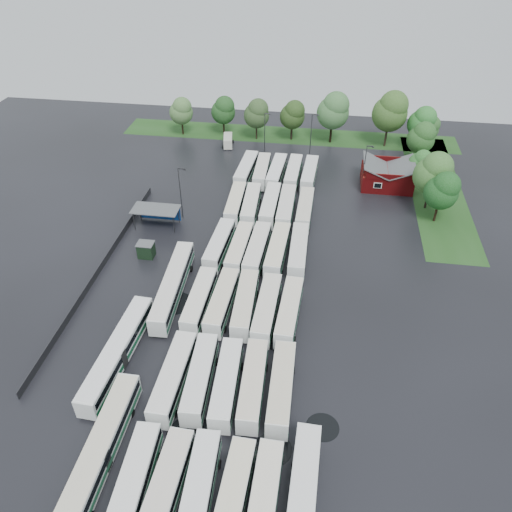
# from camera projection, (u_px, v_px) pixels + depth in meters

# --- Properties ---
(ground) EXTENTS (160.00, 160.00, 0.00)m
(ground) POSITION_uv_depth(u_px,v_px,m) (229.00, 320.00, 70.07)
(ground) COLOR black
(ground) RESTS_ON ground
(brick_building) EXTENTS (10.07, 8.60, 5.39)m
(brick_building) POSITION_uv_depth(u_px,v_px,m) (387.00, 177.00, 99.97)
(brick_building) COLOR maroon
(brick_building) RESTS_ON ground
(wash_shed) EXTENTS (8.20, 4.20, 3.58)m
(wash_shed) POSITION_uv_depth(u_px,v_px,m) (157.00, 210.00, 87.71)
(wash_shed) COLOR #2D2D30
(wash_shed) RESTS_ON ground
(utility_hut) EXTENTS (2.70, 2.20, 2.62)m
(utility_hut) POSITION_uv_depth(u_px,v_px,m) (146.00, 250.00, 81.14)
(utility_hut) COLOR black
(utility_hut) RESTS_ON ground
(grass_strip_north) EXTENTS (80.00, 10.00, 0.01)m
(grass_strip_north) POSITION_uv_depth(u_px,v_px,m) (288.00, 135.00, 121.09)
(grass_strip_north) COLOR #1E4618
(grass_strip_north) RESTS_ON ground
(grass_strip_east) EXTENTS (10.00, 50.00, 0.01)m
(grass_strip_east) POSITION_uv_depth(u_px,v_px,m) (436.00, 189.00, 99.94)
(grass_strip_east) COLOR #1E4618
(grass_strip_east) RESTS_ON ground
(west_fence) EXTENTS (0.10, 50.00, 1.20)m
(west_fence) POSITION_uv_depth(u_px,v_px,m) (101.00, 267.00, 78.63)
(west_fence) COLOR #2D2D30
(west_fence) RESTS_ON ground
(bus_r0c0) EXTENTS (3.14, 12.43, 3.43)m
(bus_r0c0) POSITION_uv_depth(u_px,v_px,m) (134.00, 485.00, 48.91)
(bus_r0c0) COLOR silver
(bus_r0c0) RESTS_ON ground
(bus_r0c1) EXTENTS (2.97, 12.54, 3.47)m
(bus_r0c1) POSITION_uv_depth(u_px,v_px,m) (165.00, 492.00, 48.27)
(bus_r0c1) COLOR silver
(bus_r0c1) RESTS_ON ground
(bus_r0c2) EXTENTS (3.11, 12.23, 3.38)m
(bus_r0c2) POSITION_uv_depth(u_px,v_px,m) (199.00, 492.00, 48.32)
(bus_r0c2) COLOR silver
(bus_r0c2) RESTS_ON ground
(bus_r0c3) EXTENTS (2.95, 12.00, 3.32)m
(bus_r0c3) POSITION_uv_depth(u_px,v_px,m) (232.00, 500.00, 47.74)
(bus_r0c3) COLOR silver
(bus_r0c3) RESTS_ON ground
(bus_r0c4) EXTENTS (2.72, 12.00, 3.33)m
(bus_r0c4) POSITION_uv_depth(u_px,v_px,m) (264.00, 503.00, 47.52)
(bus_r0c4) COLOR silver
(bus_r0c4) RESTS_ON ground
(bus_r1c0) EXTENTS (2.80, 12.53, 3.48)m
(bus_r1c0) POSITION_uv_depth(u_px,v_px,m) (173.00, 377.00, 59.51)
(bus_r1c0) COLOR silver
(bus_r1c0) RESTS_ON ground
(bus_r1c1) EXTENTS (3.11, 12.12, 3.34)m
(bus_r1c1) POSITION_uv_depth(u_px,v_px,m) (200.00, 378.00, 59.54)
(bus_r1c1) COLOR silver
(bus_r1c1) RESTS_ON ground
(bus_r1c2) EXTENTS (3.14, 12.15, 3.35)m
(bus_r1c2) POSITION_uv_depth(u_px,v_px,m) (227.00, 383.00, 58.89)
(bus_r1c2) COLOR silver
(bus_r1c2) RESTS_ON ground
(bus_r1c3) EXTENTS (3.00, 12.11, 3.35)m
(bus_r1c3) POSITION_uv_depth(u_px,v_px,m) (253.00, 384.00, 58.76)
(bus_r1c3) COLOR silver
(bus_r1c3) RESTS_ON ground
(bus_r1c4) EXTENTS (2.83, 12.26, 3.40)m
(bus_r1c4) POSITION_uv_depth(u_px,v_px,m) (281.00, 387.00, 58.35)
(bus_r1c4) COLOR silver
(bus_r1c4) RESTS_ON ground
(bus_r2c0) EXTENTS (2.68, 12.00, 3.33)m
(bus_r2c0) POSITION_uv_depth(u_px,v_px,m) (199.00, 300.00, 70.55)
(bus_r2c0) COLOR silver
(bus_r2c0) RESTS_ON ground
(bus_r2c1) EXTENTS (2.97, 12.19, 3.37)m
(bus_r2c1) POSITION_uv_depth(u_px,v_px,m) (222.00, 302.00, 70.30)
(bus_r2c1) COLOR silver
(bus_r2c1) RESTS_ON ground
(bus_r2c2) EXTENTS (3.01, 12.28, 3.39)m
(bus_r2c2) POSITION_uv_depth(u_px,v_px,m) (245.00, 304.00, 69.90)
(bus_r2c2) COLOR silver
(bus_r2c2) RESTS_ON ground
(bus_r2c3) EXTENTS (2.92, 12.44, 3.45)m
(bus_r2c3) POSITION_uv_depth(u_px,v_px,m) (267.00, 309.00, 69.07)
(bus_r2c3) COLOR silver
(bus_r2c3) RESTS_ON ground
(bus_r2c4) EXTENTS (3.07, 12.16, 3.36)m
(bus_r2c4) POSITION_uv_depth(u_px,v_px,m) (289.00, 311.00, 68.72)
(bus_r2c4) COLOR silver
(bus_r2c4) RESTS_ON ground
(bus_r3c0) EXTENTS (3.13, 12.10, 3.34)m
(bus_r3c0) POSITION_uv_depth(u_px,v_px,m) (219.00, 245.00, 81.36)
(bus_r3c0) COLOR silver
(bus_r3c0) RESTS_ON ground
(bus_r3c1) EXTENTS (2.88, 11.91, 3.30)m
(bus_r3c1) POSITION_uv_depth(u_px,v_px,m) (239.00, 248.00, 80.65)
(bus_r3c1) COLOR silver
(bus_r3c1) RESTS_ON ground
(bus_r3c2) EXTENTS (3.10, 12.44, 3.44)m
(bus_r3c2) POSITION_uv_depth(u_px,v_px,m) (257.00, 250.00, 80.22)
(bus_r3c2) COLOR silver
(bus_r3c2) RESTS_ON ground
(bus_r3c3) EXTENTS (3.09, 12.54, 3.47)m
(bus_r3c3) POSITION_uv_depth(u_px,v_px,m) (277.00, 250.00, 80.02)
(bus_r3c3) COLOR silver
(bus_r3c3) RESTS_ON ground
(bus_r3c4) EXTENTS (2.76, 12.41, 3.45)m
(bus_r3c4) POSITION_uv_depth(u_px,v_px,m) (298.00, 251.00, 79.93)
(bus_r3c4) COLOR silver
(bus_r3c4) RESTS_ON ground
(bus_r4c0) EXTENTS (2.84, 11.89, 3.29)m
(bus_r4c0) POSITION_uv_depth(u_px,v_px,m) (235.00, 203.00, 91.95)
(bus_r4c0) COLOR silver
(bus_r4c0) RESTS_ON ground
(bus_r4c1) EXTENTS (3.05, 12.18, 3.37)m
(bus_r4c1) POSITION_uv_depth(u_px,v_px,m) (251.00, 205.00, 91.37)
(bus_r4c1) COLOR silver
(bus_r4c1) RESTS_ON ground
(bus_r4c2) EXTENTS (2.68, 12.34, 3.43)m
(bus_r4c2) POSITION_uv_depth(u_px,v_px,m) (270.00, 205.00, 91.29)
(bus_r4c2) COLOR silver
(bus_r4c2) RESTS_ON ground
(bus_r4c3) EXTENTS (2.67, 12.46, 3.47)m
(bus_r4c3) POSITION_uv_depth(u_px,v_px,m) (286.00, 207.00, 90.58)
(bus_r4c3) COLOR silver
(bus_r4c3) RESTS_ON ground
(bus_r4c4) EXTENTS (2.71, 11.92, 3.31)m
(bus_r4c4) POSITION_uv_depth(u_px,v_px,m) (305.00, 209.00, 90.22)
(bus_r4c4) COLOR silver
(bus_r4c4) RESTS_ON ground
(bus_r5c0) EXTENTS (3.26, 12.61, 3.48)m
(bus_r5c0) POSITION_uv_depth(u_px,v_px,m) (246.00, 170.00, 102.41)
(bus_r5c0) COLOR silver
(bus_r5c0) RESTS_ON ground
(bus_r5c1) EXTENTS (2.76, 11.89, 3.29)m
(bus_r5c1) POSITION_uv_depth(u_px,v_px,m) (262.00, 171.00, 102.17)
(bus_r5c1) COLOR silver
(bus_r5c1) RESTS_ON ground
(bus_r5c2) EXTENTS (3.16, 12.22, 3.37)m
(bus_r5c2) POSITION_uv_depth(u_px,v_px,m) (277.00, 172.00, 101.73)
(bus_r5c2) COLOR silver
(bus_r5c2) RESTS_ON ground
(bus_r5c3) EXTENTS (2.87, 12.06, 3.34)m
(bus_r5c3) POSITION_uv_depth(u_px,v_px,m) (293.00, 173.00, 101.52)
(bus_r5c3) COLOR silver
(bus_r5c3) RESTS_ON ground
(bus_r5c4) EXTENTS (3.04, 11.99, 3.31)m
(bus_r5c4) POSITION_uv_depth(u_px,v_px,m) (309.00, 174.00, 101.18)
(bus_r5c4) COLOR silver
(bus_r5c4) RESTS_ON ground
(artic_bus_west_a) EXTENTS (2.59, 18.23, 3.38)m
(artic_bus_west_a) POSITION_uv_depth(u_px,v_px,m) (100.00, 451.00, 51.79)
(artic_bus_west_a) COLOR silver
(artic_bus_west_a) RESTS_ON ground
(artic_bus_west_b) EXTENTS (3.38, 18.35, 3.39)m
(artic_bus_west_b) POSITION_uv_depth(u_px,v_px,m) (173.00, 285.00, 73.13)
(artic_bus_west_b) COLOR silver
(artic_bus_west_b) RESTS_ON ground
(artic_bus_west_c) EXTENTS (3.46, 18.25, 3.37)m
(artic_bus_west_c) POSITION_uv_depth(u_px,v_px,m) (118.00, 352.00, 62.74)
(artic_bus_west_c) COLOR silver
(artic_bus_west_c) RESTS_ON ground
(minibus) EXTENTS (2.85, 5.55, 2.31)m
(minibus) POSITION_uv_depth(u_px,v_px,m) (228.00, 140.00, 115.59)
(minibus) COLOR silver
(minibus) RESTS_ON ground
(tree_north_0) EXTENTS (5.57, 5.57, 9.23)m
(tree_north_0) POSITION_uv_depth(u_px,v_px,m) (181.00, 111.00, 118.01)
(tree_north_0) COLOR black
(tree_north_0) RESTS_ON ground
(tree_north_1) EXTENTS (5.72, 5.72, 9.48)m
(tree_north_1) POSITION_uv_depth(u_px,v_px,m) (224.00, 110.00, 117.96)
(tree_north_1) COLOR black
(tree_north_1) RESTS_ON ground
(tree_north_2) EXTENTS (5.93, 5.93, 9.83)m
(tree_north_2) POSITION_uv_depth(u_px,v_px,m) (257.00, 113.00, 115.62)
(tree_north_2) COLOR black
(tree_north_2) RESTS_ON ground
(tree_north_3) EXTENTS (5.80, 5.80, 9.60)m
(tree_north_3) POSITION_uv_depth(u_px,v_px,m) (293.00, 114.00, 115.41)
(tree_north_3) COLOR black
(tree_north_3) RESTS_ON ground
(tree_north_4) EXTENTS (7.34, 7.34, 12.16)m
(tree_north_4) POSITION_uv_depth(u_px,v_px,m) (334.00, 110.00, 113.09)
(tree_north_4) COLOR black
(tree_north_4) RESTS_ON ground
(tree_north_5) EXTENTS (7.89, 7.89, 13.07)m
(tree_north_5) POSITION_uv_depth(u_px,v_px,m) (391.00, 111.00, 111.12)
(tree_north_5) COLOR #32241B
(tree_north_5) RESTS_ON ground
(tree_north_6) EXTENTS (4.90, 4.90, 8.11)m
(tree_north_6) POSITION_uv_depth(u_px,v_px,m) (429.00, 128.00, 111.60)
(tree_north_6) COLOR #352618
(tree_north_6) RESTS_ON ground
(tree_east_0) EXTENTS (5.98, 5.98, 9.91)m
(tree_east_0) POSITION_uv_depth(u_px,v_px,m) (443.00, 190.00, 86.60)
(tree_east_0) COLOR black
(tree_east_0) RESTS_ON ground
(tree_east_1) EXTENTS (6.93, 6.93, 11.49)m
(tree_east_1) POSITION_uv_depth(u_px,v_px,m) (434.00, 173.00, 89.61)
(tree_east_1) COLOR black
(tree_east_1) RESTS_ON ground
(tree_east_2) EXTENTS (4.51, 4.48, 7.42)m
(tree_east_2) POSITION_uv_depth(u_px,v_px,m) (421.00, 162.00, 98.90)
(tree_east_2) COLOR black
(tree_east_2) RESTS_ON ground
(tree_east_3) EXTENTS (5.84, 5.84, 9.67)m
(tree_east_3) POSITION_uv_depth(u_px,v_px,m) (422.00, 137.00, 104.97)
(tree_east_3) COLOR black
(tree_east_3) RESTS_ON ground
(tree_east_4) EXTENTS (6.18, 6.18, 10.23)m
(tree_east_4) POSITION_uv_depth(u_px,v_px,m) (423.00, 122.00, 110.77)
(tree_east_4) COLOR #3D2B15
(tree_east_4) RESTS_ON ground
(lamp_post_ne) EXTENTS (1.42, 0.28, 9.23)m
(lamp_post_ne) POSITION_uv_depth(u_px,v_px,m) (365.00, 164.00, 96.85)
(lamp_post_ne) COLOR #2D2D30
(lamp_post_ne) RESTS_ON ground
(lamp_post_nw) EXTENTS (1.54, 0.30, 10.02)m
(lamp_post_nw) POSITION_uv_depth(u_px,v_px,m) (181.00, 189.00, 87.96)
(lamp_post_nw) COLOR #2D2D30
(lamp_post_nw) RESTS_ON ground
(lamp_post_back_w) EXTENTS (1.39, 0.27, 9.03)m
(lamp_post_back_w) POSITION_uv_depth(u_px,v_px,m) (265.00, 130.00, 110.60)
(lamp_post_back_w) COLOR #2D2D30
(lamp_post_back_w) RESTS_ON ground
(lamp_post_back_e) EXTENTS (1.53, 0.30, 9.92)m
(lamp_post_back_e) POSITION_uv_depth(u_px,v_px,m) (312.00, 133.00, 108.12)
(lamp_post_back_e) COLOR #2D2D30
(lamp_post_back_e) RESTS_ON ground
(puddle_0) EXTENTS (5.46, 5.46, 0.01)m
(puddle_0) POSITION_uv_depth(u_px,v_px,m) (190.00, 436.00, 55.34)
(puddle_0) COLOR black
(puddle_0) RESTS_ON ground
(puddle_1) EXTENTS (4.24, 4.24, 0.01)m
(puddle_1) POSITION_uv_depth(u_px,v_px,m) (273.00, 449.00, 54.04)
(puddle_1) COLOR black
(puddle_1) RESTS_ON ground
(puddle_2) EXTENTS (5.03, 5.03, 0.01)m
(puddle_2) POSITION_uv_depth(u_px,v_px,m) (175.00, 303.00, 72.82)
(puddle_2) COLOR black
(puddle_2) RESTS_ON ground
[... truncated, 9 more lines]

